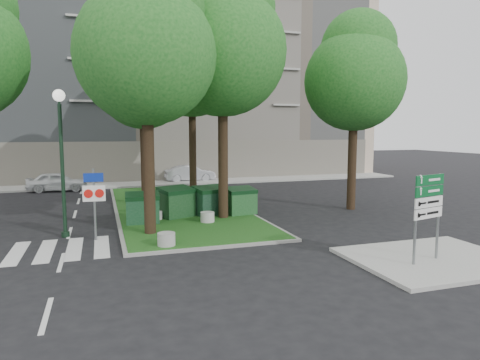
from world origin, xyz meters
name	(u,v)px	position (x,y,z in m)	size (l,w,h in m)	color
ground	(203,250)	(0.00, 0.00, 0.00)	(120.00, 120.00, 0.00)	black
median_island	(177,207)	(0.50, 8.00, 0.06)	(6.00, 16.00, 0.12)	#194714
median_kerb	(177,207)	(0.50, 8.00, 0.05)	(6.30, 16.30, 0.10)	gray
sidewalk_corner	(433,259)	(6.50, -3.50, 0.06)	(5.00, 4.00, 0.12)	#999993
building_sidewalk	(146,184)	(0.00, 18.50, 0.06)	(42.00, 3.00, 0.12)	#999993
zebra_crossing	(88,247)	(-3.75, 1.50, 0.01)	(5.00, 3.00, 0.01)	silver
apartment_building	(135,86)	(0.00, 26.00, 8.00)	(41.00, 12.00, 16.00)	#C4AB93
tree_median_near_left	(148,41)	(-1.41, 2.56, 7.32)	(5.20, 5.20, 10.53)	black
tree_median_near_right	(224,40)	(2.09, 4.56, 7.99)	(5.60, 5.60, 11.46)	black
tree_median_mid	(144,73)	(-0.91, 9.06, 6.98)	(4.80, 4.80, 9.99)	black
tree_median_far	(193,59)	(2.29, 12.06, 8.32)	(5.80, 5.80, 11.93)	black
tree_street_right	(356,71)	(9.09, 5.06, 6.98)	(5.00, 5.00, 10.06)	black
dumpster_a	(142,208)	(-1.60, 4.47, 0.75)	(1.46, 1.06, 1.31)	#0F381C
dumpster_b	(176,202)	(0.00, 5.29, 0.79)	(1.80, 1.58, 1.40)	#0F3615
dumpster_c	(210,201)	(1.60, 5.33, 0.77)	(1.71, 1.43, 1.36)	black
dumpster_d	(241,201)	(3.00, 5.02, 0.74)	(1.51, 1.16, 1.28)	#15461B
bollard_left	(166,239)	(-1.18, 0.50, 0.34)	(0.61, 0.61, 0.44)	#999A95
bollard_right	(207,217)	(1.07, 3.76, 0.33)	(0.60, 0.60, 0.43)	#ABABA5
bollard_mid	(157,215)	(-0.94, 5.00, 0.30)	(0.50, 0.50, 0.36)	#A9AAA4
litter_bin	(220,193)	(3.20, 9.35, 0.47)	(0.40, 0.40, 0.70)	orange
street_lamp	(61,145)	(-4.60, 3.36, 3.49)	(0.44, 0.44, 5.55)	black
traffic_sign_pole	(94,195)	(-3.50, 2.47, 1.71)	(0.80, 0.10, 2.67)	slate
directional_sign	(428,204)	(5.98, -3.74, 1.87)	(1.28, 0.38, 2.63)	slate
car_white	(57,182)	(-6.01, 16.77, 0.65)	(1.53, 3.79, 1.29)	white
car_silver	(190,173)	(3.50, 19.38, 0.65)	(1.38, 3.95, 1.30)	#A8A9B0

